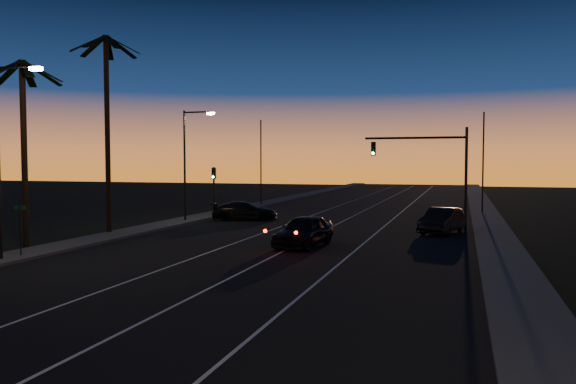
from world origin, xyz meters
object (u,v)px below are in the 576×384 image
(cross_car, at_px, (245,211))
(lead_car, at_px, (304,231))
(signal_mast, at_px, (431,159))
(right_car, at_px, (442,221))

(cross_car, bearing_deg, lead_car, -55.17)
(signal_mast, xyz_separation_m, lead_car, (-6.12, -11.19, -3.92))
(lead_car, bearing_deg, cross_car, 124.83)
(cross_car, bearing_deg, signal_mast, -1.81)
(signal_mast, xyz_separation_m, right_car, (0.90, -3.23, -3.96))
(lead_car, xyz_separation_m, right_car, (7.03, 7.97, -0.04))
(signal_mast, distance_m, lead_car, 13.34)
(lead_car, xyz_separation_m, cross_car, (-8.10, 11.64, -0.11))
(cross_car, bearing_deg, right_car, -13.66)
(signal_mast, relative_size, cross_car, 1.30)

